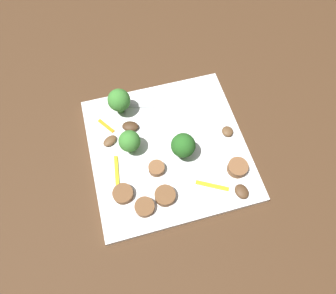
{
  "coord_description": "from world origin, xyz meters",
  "views": [
    {
      "loc": [
        -0.06,
        -0.23,
        0.49
      ],
      "look_at": [
        0.0,
        0.0,
        0.01
      ],
      "focal_mm": 32.05,
      "sensor_mm": 36.0,
      "label": 1
    }
  ],
  "objects_px": {
    "broccoli_floret_0": "(183,146)",
    "broccoli_floret_1": "(119,100)",
    "mushroom_2": "(130,126)",
    "sausage_slice_4": "(165,196)",
    "pepper_strip_0": "(117,171)",
    "broccoli_floret_2": "(130,141)",
    "plate": "(168,149)",
    "pepper_strip_1": "(106,126)",
    "mushroom_1": "(228,132)",
    "sausage_slice_3": "(123,194)",
    "mushroom_3": "(242,191)",
    "sausage_slice_0": "(238,168)",
    "sausage_slice_2": "(157,168)",
    "fork": "(181,106)",
    "sausage_slice_1": "(145,207)",
    "mushroom_0": "(110,141)",
    "pepper_strip_2": "(212,186)"
  },
  "relations": [
    {
      "from": "broccoli_floret_1",
      "to": "sausage_slice_0",
      "type": "bearing_deg",
      "value": -45.36
    },
    {
      "from": "sausage_slice_0",
      "to": "sausage_slice_2",
      "type": "relative_size",
      "value": 1.24
    },
    {
      "from": "broccoli_floret_2",
      "to": "pepper_strip_0",
      "type": "height_order",
      "value": "broccoli_floret_2"
    },
    {
      "from": "sausage_slice_2",
      "to": "mushroom_0",
      "type": "xyz_separation_m",
      "value": [
        -0.07,
        0.07,
        -0.0
      ]
    },
    {
      "from": "broccoli_floret_0",
      "to": "mushroom_2",
      "type": "height_order",
      "value": "broccoli_floret_0"
    },
    {
      "from": "fork",
      "to": "broccoli_floret_1",
      "type": "relative_size",
      "value": 3.18
    },
    {
      "from": "broccoli_floret_2",
      "to": "pepper_strip_2",
      "type": "relative_size",
      "value": 0.86
    },
    {
      "from": "pepper_strip_0",
      "to": "broccoli_floret_2",
      "type": "bearing_deg",
      "value": 47.26
    },
    {
      "from": "sausage_slice_4",
      "to": "pepper_strip_1",
      "type": "distance_m",
      "value": 0.17
    },
    {
      "from": "sausage_slice_2",
      "to": "plate",
      "type": "bearing_deg",
      "value": 50.89
    },
    {
      "from": "sausage_slice_4",
      "to": "mushroom_1",
      "type": "distance_m",
      "value": 0.17
    },
    {
      "from": "fork",
      "to": "mushroom_0",
      "type": "relative_size",
      "value": 6.54
    },
    {
      "from": "broccoli_floret_1",
      "to": "mushroom_2",
      "type": "distance_m",
      "value": 0.05
    },
    {
      "from": "mushroom_0",
      "to": "pepper_strip_2",
      "type": "distance_m",
      "value": 0.2
    },
    {
      "from": "fork",
      "to": "mushroom_1",
      "type": "xyz_separation_m",
      "value": [
        0.07,
        -0.08,
        0.0
      ]
    },
    {
      "from": "sausage_slice_4",
      "to": "pepper_strip_0",
      "type": "distance_m",
      "value": 0.1
    },
    {
      "from": "sausage_slice_0",
      "to": "mushroom_0",
      "type": "bearing_deg",
      "value": 151.33
    },
    {
      "from": "sausage_slice_3",
      "to": "pepper_strip_2",
      "type": "height_order",
      "value": "sausage_slice_3"
    },
    {
      "from": "mushroom_1",
      "to": "pepper_strip_0",
      "type": "relative_size",
      "value": 0.38
    },
    {
      "from": "sausage_slice_0",
      "to": "pepper_strip_2",
      "type": "height_order",
      "value": "sausage_slice_0"
    },
    {
      "from": "plate",
      "to": "mushroom_3",
      "type": "xyz_separation_m",
      "value": [
        0.1,
        -0.11,
        0.01
      ]
    },
    {
      "from": "broccoli_floret_2",
      "to": "pepper_strip_1",
      "type": "relative_size",
      "value": 1.24
    },
    {
      "from": "broccoli_floret_0",
      "to": "mushroom_2",
      "type": "xyz_separation_m",
      "value": [
        -0.08,
        0.08,
        -0.03
      ]
    },
    {
      "from": "pepper_strip_2",
      "to": "mushroom_1",
      "type": "bearing_deg",
      "value": 55.45
    },
    {
      "from": "broccoli_floret_1",
      "to": "pepper_strip_1",
      "type": "relative_size",
      "value": 1.45
    },
    {
      "from": "plate",
      "to": "broccoli_floret_2",
      "type": "height_order",
      "value": "broccoli_floret_2"
    },
    {
      "from": "sausage_slice_2",
      "to": "sausage_slice_3",
      "type": "xyz_separation_m",
      "value": [
        -0.06,
        -0.03,
        -0.0
      ]
    },
    {
      "from": "sausage_slice_1",
      "to": "sausage_slice_4",
      "type": "bearing_deg",
      "value": 14.32
    },
    {
      "from": "sausage_slice_2",
      "to": "sausage_slice_4",
      "type": "xyz_separation_m",
      "value": [
        0.0,
        -0.05,
        0.0
      ]
    },
    {
      "from": "sausage_slice_4",
      "to": "pepper_strip_2",
      "type": "distance_m",
      "value": 0.08
    },
    {
      "from": "sausage_slice_0",
      "to": "mushroom_2",
      "type": "distance_m",
      "value": 0.2
    },
    {
      "from": "broccoli_floret_0",
      "to": "broccoli_floret_1",
      "type": "xyz_separation_m",
      "value": [
        -0.09,
        0.12,
        0.0
      ]
    },
    {
      "from": "fork",
      "to": "broccoli_floret_1",
      "type": "height_order",
      "value": "broccoli_floret_1"
    },
    {
      "from": "broccoli_floret_1",
      "to": "mushroom_0",
      "type": "height_order",
      "value": "broccoli_floret_1"
    },
    {
      "from": "broccoli_floret_2",
      "to": "sausage_slice_0",
      "type": "relative_size",
      "value": 1.39
    },
    {
      "from": "broccoli_floret_0",
      "to": "broccoli_floret_2",
      "type": "xyz_separation_m",
      "value": [
        -0.09,
        0.03,
        -0.0
      ]
    },
    {
      "from": "broccoli_floret_1",
      "to": "sausage_slice_3",
      "type": "xyz_separation_m",
      "value": [
        -0.03,
        -0.16,
        -0.03
      ]
    },
    {
      "from": "mushroom_3",
      "to": "sausage_slice_0",
      "type": "bearing_deg",
      "value": 79.17
    },
    {
      "from": "broccoli_floret_1",
      "to": "broccoli_floret_2",
      "type": "bearing_deg",
      "value": -89.29
    },
    {
      "from": "pepper_strip_0",
      "to": "pepper_strip_1",
      "type": "bearing_deg",
      "value": 91.11
    },
    {
      "from": "sausage_slice_4",
      "to": "mushroom_2",
      "type": "relative_size",
      "value": 1.15
    },
    {
      "from": "broccoli_floret_1",
      "to": "sausage_slice_4",
      "type": "xyz_separation_m",
      "value": [
        0.04,
        -0.19,
        -0.03
      ]
    },
    {
      "from": "sausage_slice_1",
      "to": "sausage_slice_2",
      "type": "xyz_separation_m",
      "value": [
        0.03,
        0.06,
        0.0
      ]
    },
    {
      "from": "pepper_strip_0",
      "to": "fork",
      "type": "bearing_deg",
      "value": 34.65
    },
    {
      "from": "mushroom_3",
      "to": "pepper_strip_1",
      "type": "height_order",
      "value": "mushroom_3"
    },
    {
      "from": "sausage_slice_4",
      "to": "mushroom_1",
      "type": "height_order",
      "value": "sausage_slice_4"
    },
    {
      "from": "plate",
      "to": "sausage_slice_1",
      "type": "distance_m",
      "value": 0.12
    },
    {
      "from": "pepper_strip_0",
      "to": "mushroom_1",
      "type": "bearing_deg",
      "value": 5.4
    },
    {
      "from": "broccoli_floret_1",
      "to": "mushroom_3",
      "type": "height_order",
      "value": "broccoli_floret_1"
    },
    {
      "from": "plate",
      "to": "mushroom_2",
      "type": "relative_size",
      "value": 9.13
    }
  ]
}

